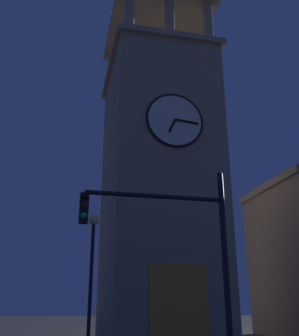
% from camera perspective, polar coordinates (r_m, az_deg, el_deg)
% --- Properties ---
extents(clocktower, '(7.48, 9.42, 26.24)m').
position_cam_1_polar(clocktower, '(27.38, 1.19, -2.12)').
color(clocktower, gray).
rests_on(clocktower, ground_plane).
extents(traffic_signal_near, '(3.88, 0.41, 5.27)m').
position_cam_1_polar(traffic_signal_near, '(10.32, 3.89, -10.18)').
color(traffic_signal_near, black).
rests_on(traffic_signal_near, ground_plane).
extents(street_lamp, '(0.44, 0.44, 5.30)m').
position_cam_1_polar(street_lamp, '(15.87, -8.27, -12.31)').
color(street_lamp, black).
rests_on(street_lamp, ground_plane).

